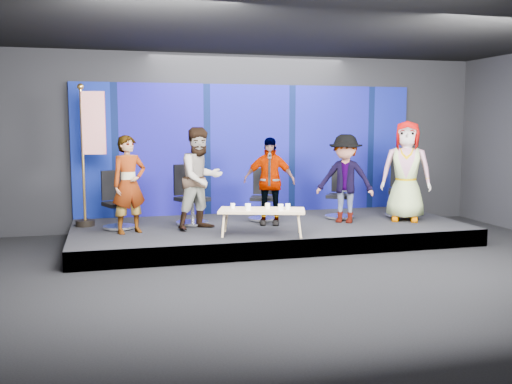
# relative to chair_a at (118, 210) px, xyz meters

# --- Properties ---
(ground) EXTENTS (10.00, 10.00, 0.00)m
(ground) POSITION_rel_chair_a_xyz_m (2.69, -2.73, -0.63)
(ground) COLOR black
(ground) RESTS_ON ground
(room_walls) EXTENTS (10.02, 8.02, 3.51)m
(room_walls) POSITION_rel_chair_a_xyz_m (2.69, -2.73, 1.80)
(room_walls) COLOR black
(room_walls) RESTS_ON ground
(riser) EXTENTS (7.00, 3.00, 0.30)m
(riser) POSITION_rel_chair_a_xyz_m (2.69, -0.23, -0.48)
(riser) COLOR black
(riser) RESTS_ON ground
(backdrop) EXTENTS (7.00, 0.08, 2.60)m
(backdrop) POSITION_rel_chair_a_xyz_m (2.69, 1.22, 0.97)
(backdrop) COLOR navy
(backdrop) RESTS_ON riser
(chair_a) EXTENTS (0.74, 0.74, 1.01)m
(chair_a) POSITION_rel_chair_a_xyz_m (0.00, 0.00, 0.00)
(chair_a) COLOR silver
(chair_a) RESTS_ON riser
(panelist_a) EXTENTS (0.70, 0.58, 1.63)m
(panelist_a) POSITION_rel_chair_a_xyz_m (0.19, -0.47, 0.48)
(panelist_a) COLOR black
(panelist_a) RESTS_ON riser
(chair_b) EXTENTS (0.81, 0.81, 1.09)m
(chair_b) POSITION_rel_chair_a_xyz_m (1.29, 0.08, 0.03)
(chair_b) COLOR silver
(chair_b) RESTS_ON riser
(panelist_b) EXTENTS (1.06, 0.97, 1.76)m
(panelist_b) POSITION_rel_chair_a_xyz_m (1.40, -0.41, 0.55)
(panelist_b) COLOR black
(panelist_b) RESTS_ON riser
(chair_c) EXTENTS (0.71, 0.71, 0.97)m
(chair_c) POSITION_rel_chair_a_xyz_m (2.68, 0.21, -0.01)
(chair_c) COLOR silver
(chair_c) RESTS_ON riser
(panelist_c) EXTENTS (1.00, 0.69, 1.58)m
(panelist_c) POSITION_rel_chair_a_xyz_m (2.66, -0.29, 0.46)
(panelist_c) COLOR black
(panelist_c) RESTS_ON riser
(chair_d) EXTENTS (0.79, 0.79, 1.00)m
(chair_d) POSITION_rel_chair_a_xyz_m (4.19, 0.05, -0.00)
(chair_d) COLOR silver
(chair_d) RESTS_ON riser
(panelist_d) EXTENTS (1.21, 1.09, 1.63)m
(panelist_d) POSITION_rel_chair_a_xyz_m (4.07, -0.43, 0.48)
(panelist_d) COLOR black
(panelist_d) RESTS_ON riser
(chair_e) EXTENTS (0.89, 0.89, 1.16)m
(chair_e) POSITION_rel_chair_a_xyz_m (5.46, -0.06, 0.05)
(chair_e) COLOR silver
(chair_e) RESTS_ON riser
(panelist_e) EXTENTS (1.09, 0.97, 1.87)m
(panelist_e) POSITION_rel_chair_a_xyz_m (5.26, -0.53, 0.60)
(panelist_e) COLOR black
(panelist_e) RESTS_ON riser
(coffee_table) EXTENTS (1.51, 0.99, 0.43)m
(coffee_table) POSITION_rel_chair_a_xyz_m (2.27, -1.22, 0.06)
(coffee_table) COLOR tan
(coffee_table) RESTS_ON riser
(mug_a) EXTENTS (0.07, 0.07, 0.09)m
(mug_a) POSITION_rel_chair_a_xyz_m (1.83, -1.00, 0.14)
(mug_a) COLOR white
(mug_a) RESTS_ON coffee_table
(mug_b) EXTENTS (0.09, 0.09, 0.11)m
(mug_b) POSITION_rel_chair_a_xyz_m (2.02, -1.26, 0.15)
(mug_b) COLOR white
(mug_b) RESTS_ON coffee_table
(mug_c) EXTENTS (0.08, 0.08, 0.09)m
(mug_c) POSITION_rel_chair_a_xyz_m (2.37, -1.19, 0.14)
(mug_c) COLOR white
(mug_c) RESTS_ON coffee_table
(mug_d) EXTENTS (0.09, 0.09, 0.10)m
(mug_d) POSITION_rel_chair_a_xyz_m (2.53, -1.41, 0.15)
(mug_d) COLOR white
(mug_d) RESTS_ON coffee_table
(mug_e) EXTENTS (0.08, 0.08, 0.10)m
(mug_e) POSITION_rel_chair_a_xyz_m (2.68, -1.33, 0.15)
(mug_e) COLOR white
(mug_e) RESTS_ON coffee_table
(flag_stand) EXTENTS (0.57, 0.33, 2.51)m
(flag_stand) POSITION_rel_chair_a_xyz_m (-0.44, 0.38, 1.00)
(flag_stand) COLOR black
(flag_stand) RESTS_ON riser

